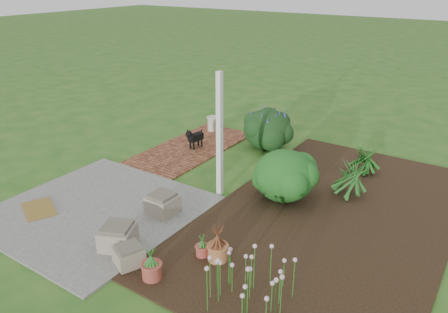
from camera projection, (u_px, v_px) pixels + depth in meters
The scene contains 19 objects.
ground at pixel (205, 192), 8.91m from camera, with size 80.00×80.00×0.00m, color #24591C.
concrete_patio at pixel (96, 210), 8.20m from camera, with size 3.50×3.50×0.04m, color #5B5B59.
brick_path at pixel (192, 148), 11.11m from camera, with size 1.60×3.50×0.04m, color brown.
garden_bed at pixel (331, 216), 8.00m from camera, with size 4.00×7.00×0.03m, color black.
veranda_post at pixel (220, 136), 8.34m from camera, with size 0.10×0.10×2.50m, color white.
stone_trough_near at pixel (129, 256), 6.62m from camera, with size 0.40×0.40×0.27m, color #7E6F5E.
stone_trough_mid at pixel (118, 237), 7.02m from camera, with size 0.52×0.52×0.34m, color gray.
stone_trough_far at pixel (163, 204), 8.02m from camera, with size 0.50×0.50×0.33m, color gray.
coir_doormat at pixel (39, 209), 8.18m from camera, with size 0.79×0.51×0.02m, color brown.
black_dog at pixel (194, 137), 10.92m from camera, with size 0.23×0.58×0.50m.
cream_ceramic_urn at pixel (213, 124), 12.21m from camera, with size 0.29×0.29×0.39m, color beige.
evergreen_shrub at pixel (284, 174), 8.45m from camera, with size 1.19×1.19×1.01m, color #113A12.
agapanthus_clump_back at pixel (351, 174), 8.56m from camera, with size 1.01×1.01×0.90m, color #12380C, non-canonical shape.
agapanthus_clump_front at pixel (365, 155), 9.60m from camera, with size 0.90×0.90×0.80m, color #103B10, non-canonical shape.
pink_flower_patch at pixel (251, 278), 5.80m from camera, with size 1.13×1.13×0.72m, color #113D0F, non-canonical shape.
terracotta_pot_bronze at pixel (218, 252), 6.73m from camera, with size 0.32×0.32×0.26m, color #A56538.
terracotta_pot_small_left at pixel (202, 250), 6.85m from camera, with size 0.21×0.21×0.17m, color #A13F36.
terracotta_pot_small_right at pixel (152, 271), 6.32m from camera, with size 0.29×0.29×0.24m, color #964032.
purple_flowering_bush at pixel (267, 128), 10.99m from camera, with size 1.21×1.21×1.03m, color black.
Camera 1 is at (4.73, -6.36, 4.15)m, focal length 35.00 mm.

